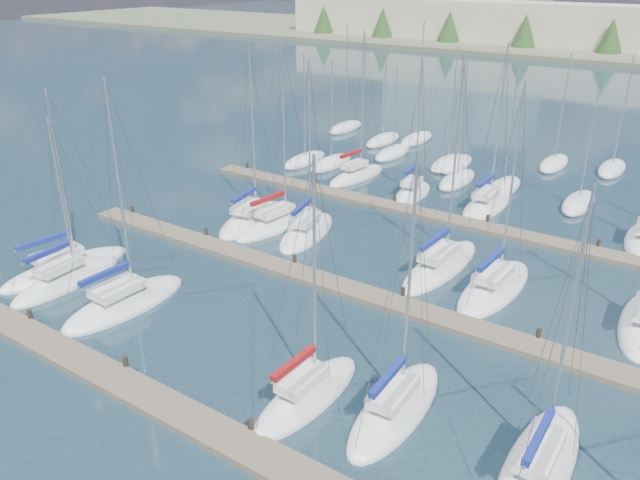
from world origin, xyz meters
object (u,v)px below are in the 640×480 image
Objects in this scene: sailboat_i at (279,223)px; sailboat_n at (357,176)px; sailboat_c at (125,303)px; sailboat_j at (307,232)px; sailboat_d at (307,396)px; sailboat_a at (66,268)px; sailboat_l at (494,288)px; sailboat_b at (67,280)px; sailboat_k at (440,266)px; sailboat_h at (252,219)px; sailboat_f at (538,466)px; sailboat_e at (395,408)px; sailboat_p at (487,205)px; sailboat_o at (412,193)px.

sailboat_i reaches higher than sailboat_n.
sailboat_c is 14.84m from sailboat_j.
sailboat_j is 1.08× the size of sailboat_d.
sailboat_j is (9.52, 13.77, 0.00)m from sailboat_a.
sailboat_n is 1.04× the size of sailboat_l.
sailboat_b is 0.91× the size of sailboat_d.
sailboat_b is (-18.57, -15.11, -0.01)m from sailboat_k.
sailboat_k is at bearing -7.46° from sailboat_h.
sailboat_l is (18.36, -13.99, -0.02)m from sailboat_n.
sailboat_k is 24.54m from sailboat_a.
sailboat_f is 37.12m from sailboat_n.
sailboat_k is at bearing 50.45° from sailboat_c.
sailboat_e is at bearing -179.77° from sailboat_f.
sailboat_d is at bearing -5.82° from sailboat_b.
sailboat_c is at bearing -81.55° from sailboat_n.
sailboat_n is at bearing 131.89° from sailboat_f.
sailboat_c is (-0.03, -14.76, -0.01)m from sailboat_i.
sailboat_k is 12.64m from sailboat_p.
sailboat_l is (22.55, 14.22, 0.00)m from sailboat_b.
sailboat_e is at bearing 7.65° from sailboat_a.
sailboat_h is (-13.96, -13.26, -0.01)m from sailboat_p.
sailboat_k is at bearing 104.26° from sailboat_e.
sailboat_e is 28.71m from sailboat_o.
sailboat_p is (12.84, -0.55, -0.01)m from sailboat_n.
sailboat_h is 22.08m from sailboat_d.
sailboat_c is 1.15× the size of sailboat_o.
sailboat_l is (17.22, -0.70, -0.02)m from sailboat_i.
sailboat_c is at bearing -129.56° from sailboat_k.
sailboat_h is at bearing 171.05° from sailboat_j.
sailboat_i is 22.57m from sailboat_e.
sailboat_j is (-21.19, 13.94, -0.00)m from sailboat_f.
sailboat_h is 14.50m from sailboat_o.
sailboat_k is 14.03m from sailboat_o.
sailboat_e is at bearing -77.54° from sailboat_p.
sailboat_h is at bearing 100.94° from sailboat_c.
sailboat_i reaches higher than sailboat_f.
sailboat_l is at bearing -10.63° from sailboat_k.
sailboat_k is 15.92m from sailboat_d.
sailboat_a is at bearing -118.86° from sailboat_h.
sailboat_k is at bearing 169.68° from sailboat_l.
sailboat_i is at bearing 66.91° from sailboat_b.
sailboat_k reaches higher than sailboat_c.
sailboat_a is at bearing -137.66° from sailboat_j.
sailboat_h reaches higher than sailboat_b.
sailboat_e is (5.84, -26.94, 0.00)m from sailboat_p.
sailboat_b is at bearing 179.06° from sailboat_d.
sailboat_o is (-12.18, 26.00, 0.01)m from sailboat_e.
sailboat_n is at bearing 78.11° from sailboat_b.
sailboat_h is at bearing 74.53° from sailboat_b.
sailboat_h is (-26.16, 13.59, -0.01)m from sailboat_f.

